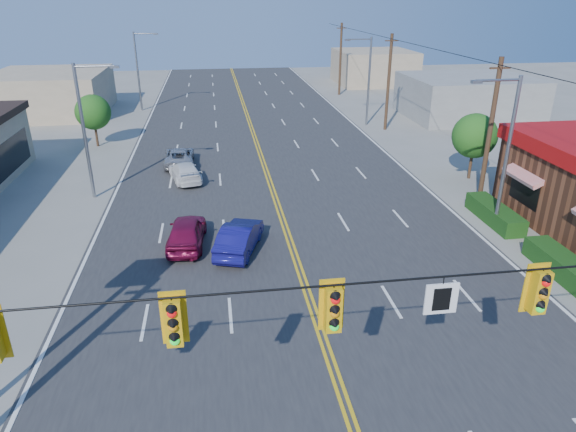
{
  "coord_description": "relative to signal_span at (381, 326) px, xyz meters",
  "views": [
    {
      "loc": [
        -3.47,
        -8.9,
        11.52
      ],
      "look_at": [
        -0.35,
        12.35,
        2.2
      ],
      "focal_mm": 32.0,
      "sensor_mm": 36.0,
      "label": 1
    }
  ],
  "objects": [
    {
      "name": "road",
      "position": [
        0.12,
        20.0,
        -4.86
      ],
      "size": [
        20.0,
        120.0,
        0.06
      ],
      "primitive_type": "cube",
      "color": "#2D2D30",
      "rests_on": "ground"
    },
    {
      "name": "signal_span",
      "position": [
        0.0,
        0.0,
        0.0
      ],
      "size": [
        24.32,
        0.34,
        9.0
      ],
      "color": "#47301E",
      "rests_on": "ground"
    },
    {
      "name": "streetlight_se",
      "position": [
        10.91,
        14.0,
        -0.37
      ],
      "size": [
        2.55,
        0.25,
        8.0
      ],
      "color": "gray",
      "rests_on": "ground"
    },
    {
      "name": "streetlight_ne",
      "position": [
        10.91,
        38.0,
        -0.37
      ],
      "size": [
        2.55,
        0.25,
        8.0
      ],
      "color": "gray",
      "rests_on": "ground"
    },
    {
      "name": "streetlight_sw",
      "position": [
        -10.67,
        22.0,
        -0.37
      ],
      "size": [
        2.55,
        0.25,
        8.0
      ],
      "color": "gray",
      "rests_on": "ground"
    },
    {
      "name": "streetlight_nw",
      "position": [
        -10.67,
        48.0,
        -0.37
      ],
      "size": [
        2.55,
        0.25,
        8.0
      ],
      "color": "gray",
      "rests_on": "ground"
    },
    {
      "name": "utility_pole_near",
      "position": [
        12.32,
        18.0,
        -0.69
      ],
      "size": [
        0.28,
        0.28,
        8.4
      ],
      "primitive_type": "cylinder",
      "color": "#47301E",
      "rests_on": "ground"
    },
    {
      "name": "utility_pole_mid",
      "position": [
        12.32,
        36.0,
        -0.69
      ],
      "size": [
        0.28,
        0.28,
        8.4
      ],
      "primitive_type": "cylinder",
      "color": "#47301E",
      "rests_on": "ground"
    },
    {
      "name": "utility_pole_far",
      "position": [
        12.32,
        54.0,
        -0.69
      ],
      "size": [
        0.28,
        0.28,
        8.4
      ],
      "primitive_type": "cylinder",
      "color": "#47301E",
      "rests_on": "ground"
    },
    {
      "name": "tree_kfc_rear",
      "position": [
        13.62,
        22.0,
        -1.95
      ],
      "size": [
        2.94,
        2.94,
        4.41
      ],
      "color": "#47301E",
      "rests_on": "ground"
    },
    {
      "name": "tree_west",
      "position": [
        -12.88,
        34.0,
        -2.09
      ],
      "size": [
        2.8,
        2.8,
        4.2
      ],
      "color": "#47301E",
      "rests_on": "ground"
    },
    {
      "name": "bld_east_mid",
      "position": [
        22.12,
        40.0,
        -2.89
      ],
      "size": [
        12.0,
        10.0,
        4.0
      ],
      "primitive_type": "cube",
      "color": "gray",
      "rests_on": "ground"
    },
    {
      "name": "bld_west_far",
      "position": [
        -19.88,
        48.0,
        -2.79
      ],
      "size": [
        11.0,
        12.0,
        4.2
      ],
      "primitive_type": "cube",
      "color": "tan",
      "rests_on": "ground"
    },
    {
      "name": "bld_east_far",
      "position": [
        19.12,
        62.0,
        -2.69
      ],
      "size": [
        10.0,
        10.0,
        4.4
      ],
      "primitive_type": "cube",
      "color": "tan",
      "rests_on": "ground"
    },
    {
      "name": "car_magenta",
      "position": [
        -4.98,
        14.37,
        -4.16
      ],
      "size": [
        2.03,
        4.36,
        1.44
      ],
      "primitive_type": "imported",
      "rotation": [
        0.0,
        0.0,
        3.06
      ],
      "color": "maroon",
      "rests_on": "ground"
    },
    {
      "name": "car_blue",
      "position": [
        -2.43,
        13.43,
        -4.18
      ],
      "size": [
        2.73,
        4.53,
        1.41
      ],
      "primitive_type": "imported",
      "rotation": [
        0.0,
        0.0,
        2.83
      ],
      "color": "navy",
      "rests_on": "ground"
    },
    {
      "name": "car_white",
      "position": [
        -5.4,
        24.19,
        -4.28
      ],
      "size": [
        2.6,
        4.48,
        1.22
      ],
      "primitive_type": "imported",
      "rotation": [
        0.0,
        0.0,
        3.37
      ],
      "color": "white",
      "rests_on": "ground"
    },
    {
      "name": "car_silver",
      "position": [
        -5.96,
        27.77,
        -4.27
      ],
      "size": [
        2.13,
        4.49,
        1.24
      ],
      "primitive_type": "imported",
      "rotation": [
        0.0,
        0.0,
        3.16
      ],
      "color": "#A6A7AC",
      "rests_on": "ground"
    }
  ]
}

